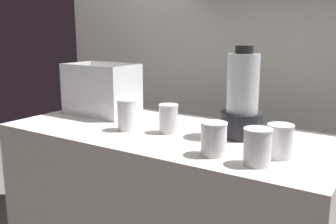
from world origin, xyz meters
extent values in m
cube|color=silver|center=(0.00, 0.77, 1.25)|extent=(2.60, 0.04, 2.50)
cube|color=white|center=(-0.45, 0.10, 0.90)|extent=(0.34, 0.22, 0.01)
cube|color=white|center=(-0.45, -0.01, 1.03)|extent=(0.34, 0.01, 0.25)
cube|color=white|center=(-0.45, 0.20, 1.03)|extent=(0.34, 0.01, 0.25)
cube|color=white|center=(-0.62, 0.10, 1.03)|extent=(0.01, 0.22, 0.25)
cube|color=white|center=(-0.29, 0.10, 1.03)|extent=(0.01, 0.22, 0.25)
cone|color=orange|center=(-0.50, 0.10, 0.92)|extent=(0.15, 0.12, 0.02)
cone|color=orange|center=(-0.43, 0.09, 0.92)|extent=(0.07, 0.18, 0.03)
cone|color=orange|center=(-0.49, 0.09, 0.92)|extent=(0.19, 0.06, 0.03)
cone|color=orange|center=(-0.51, 0.09, 0.93)|extent=(0.10, 0.19, 0.04)
cone|color=orange|center=(-0.52, 0.09, 0.96)|extent=(0.17, 0.12, 0.04)
cone|color=orange|center=(-0.48, 0.09, 0.95)|extent=(0.05, 0.16, 0.03)
cylinder|color=black|center=(0.29, 0.08, 0.95)|extent=(0.16, 0.16, 0.10)
cylinder|color=silver|center=(0.29, 0.08, 1.11)|extent=(0.12, 0.12, 0.23)
cylinder|color=orange|center=(0.29, 0.08, 1.02)|extent=(0.11, 0.11, 0.04)
cylinder|color=black|center=(0.29, 0.08, 1.24)|extent=(0.07, 0.07, 0.03)
cylinder|color=white|center=(-0.15, -0.09, 0.96)|extent=(0.08, 0.08, 0.12)
cylinder|color=yellow|center=(-0.15, -0.09, 0.95)|extent=(0.07, 0.07, 0.11)
cylinder|color=white|center=(-0.15, -0.09, 1.03)|extent=(0.08, 0.08, 0.01)
cylinder|color=white|center=(0.02, -0.03, 0.96)|extent=(0.08, 0.08, 0.11)
cylinder|color=orange|center=(0.02, -0.03, 0.94)|extent=(0.07, 0.07, 0.08)
cylinder|color=white|center=(0.02, -0.03, 1.02)|extent=(0.08, 0.08, 0.01)
cylinder|color=white|center=(0.30, -0.19, 0.95)|extent=(0.09, 0.09, 0.11)
cylinder|color=yellow|center=(0.30, -0.19, 0.93)|extent=(0.08, 0.08, 0.06)
cylinder|color=white|center=(0.30, -0.19, 1.01)|extent=(0.09, 0.09, 0.01)
cylinder|color=white|center=(0.46, -0.20, 0.96)|extent=(0.09, 0.09, 0.11)
cylinder|color=orange|center=(0.46, -0.20, 0.93)|extent=(0.08, 0.08, 0.06)
cylinder|color=white|center=(0.46, -0.20, 1.01)|extent=(0.09, 0.09, 0.01)
cylinder|color=white|center=(0.50, -0.09, 0.95)|extent=(0.08, 0.08, 0.11)
cylinder|color=orange|center=(0.50, -0.09, 0.93)|extent=(0.08, 0.08, 0.06)
cylinder|color=white|center=(0.50, -0.09, 1.01)|extent=(0.09, 0.09, 0.01)
camera|label=1|loc=(0.84, -1.30, 1.31)|focal=40.68mm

